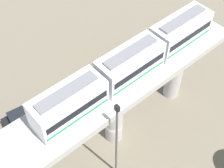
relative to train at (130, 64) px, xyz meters
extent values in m
plane|color=#706654|center=(0.00, 1.92, -10.25)|extent=(120.00, 120.00, 0.00)
cylinder|color=#B7B2AA|center=(0.00, -7.46, -6.29)|extent=(1.90, 1.90, 7.92)
cylinder|color=#B7B2AA|center=(0.00, 1.92, -6.29)|extent=(1.90, 1.90, 7.92)
cube|color=#B7B2AA|center=(0.00, 1.92, -1.93)|extent=(5.20, 28.85, 0.80)
cube|color=white|center=(0.00, -6.95, -0.03)|extent=(2.60, 6.60, 3.00)
cube|color=black|center=(0.00, -6.95, 0.22)|extent=(2.64, 6.07, 0.70)
cube|color=#1E8C4C|center=(0.00, -6.95, -0.78)|extent=(2.64, 6.34, 0.24)
cube|color=slate|center=(0.00, -6.95, 1.59)|extent=(1.10, 5.61, 0.24)
cube|color=white|center=(0.00, 0.00, -0.03)|extent=(2.60, 6.60, 3.00)
cube|color=black|center=(0.00, 0.00, 0.22)|extent=(2.64, 6.07, 0.70)
cube|color=#1E8C4C|center=(0.00, 0.00, -0.78)|extent=(2.64, 6.34, 0.24)
cube|color=slate|center=(0.00, 0.00, 1.59)|extent=(1.10, 5.61, 0.24)
cube|color=white|center=(0.00, 6.95, -0.03)|extent=(2.60, 6.60, 3.00)
cube|color=black|center=(0.00, 6.95, 0.22)|extent=(2.64, 6.07, 0.70)
cube|color=#1E8C4C|center=(0.00, 6.95, -0.78)|extent=(2.64, 6.34, 0.24)
cube|color=slate|center=(0.00, 6.95, 1.59)|extent=(1.10, 5.61, 0.24)
cube|color=black|center=(8.39, 8.68, -9.75)|extent=(2.40, 4.42, 1.00)
cube|color=black|center=(8.39, 8.83, -8.87)|extent=(1.96, 2.52, 0.76)
cube|color=#B2B5BA|center=(8.03, -7.43, -9.75)|extent=(2.09, 4.32, 1.00)
cube|color=black|center=(8.03, -7.28, -8.87)|extent=(1.80, 2.41, 0.76)
cylinder|color=#4C4C51|center=(-3.40, 4.60, -4.89)|extent=(0.20, 0.20, 10.72)
cube|color=black|center=(-3.40, 4.60, 0.77)|extent=(0.44, 0.28, 0.60)
camera|label=1|loc=(-15.08, 15.30, 22.28)|focal=54.03mm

